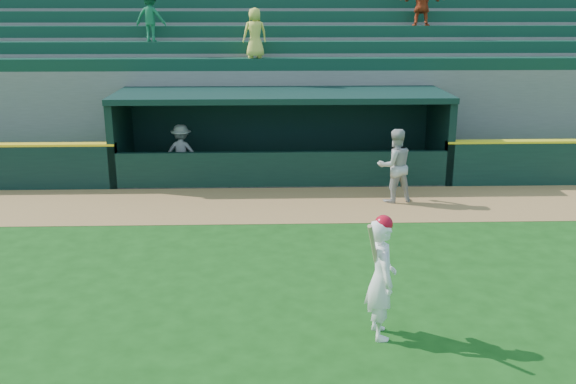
% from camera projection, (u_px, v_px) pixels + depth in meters
% --- Properties ---
extents(ground, '(120.00, 120.00, 0.00)m').
position_uv_depth(ground, '(291.00, 287.00, 11.45)').
color(ground, '#124411').
rests_on(ground, ground).
extents(warning_track, '(40.00, 3.00, 0.01)m').
position_uv_depth(warning_track, '(284.00, 204.00, 16.15)').
color(warning_track, olive).
rests_on(warning_track, ground).
extents(dugout_player_front, '(1.05, 0.90, 1.88)m').
position_uv_depth(dugout_player_front, '(395.00, 166.00, 16.15)').
color(dugout_player_front, '#AAAAA4').
rests_on(dugout_player_front, ground).
extents(dugout_player_inside, '(1.08, 0.69, 1.58)m').
position_uv_depth(dugout_player_inside, '(182.00, 152.00, 18.32)').
color(dugout_player_inside, '#9C9C97').
rests_on(dugout_player_inside, ground).
extents(dugout, '(9.40, 2.80, 2.46)m').
position_uv_depth(dugout, '(281.00, 128.00, 18.74)').
color(dugout, slate).
rests_on(dugout, ground).
extents(stands, '(34.50, 6.25, 7.43)m').
position_uv_depth(stands, '(278.00, 76.00, 22.83)').
color(stands, slate).
rests_on(stands, ground).
extents(batter_at_plate, '(0.56, 0.82, 1.94)m').
position_uv_depth(batter_at_plate, '(381.00, 277.00, 9.53)').
color(batter_at_plate, white).
rests_on(batter_at_plate, ground).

